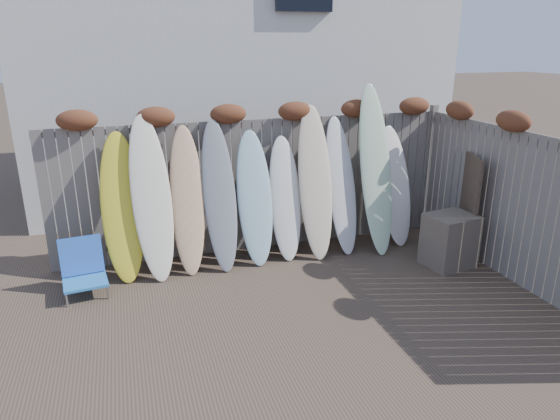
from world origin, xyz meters
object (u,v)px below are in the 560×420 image
object	(u,v)px
wooden_crate	(450,240)
lattice_panel	(465,204)
surfboard_0	(122,207)
beach_chair	(83,269)

from	to	relation	value
wooden_crate	lattice_panel	size ratio (longest dim) A/B	0.49
lattice_panel	surfboard_0	distance (m)	4.94
beach_chair	wooden_crate	xyz separation A→B (m)	(4.95, -0.71, 0.06)
beach_chair	wooden_crate	distance (m)	5.00
lattice_panel	wooden_crate	bearing A→B (deg)	-122.63
beach_chair	wooden_crate	size ratio (longest dim) A/B	0.92
beach_chair	lattice_panel	size ratio (longest dim) A/B	0.46
lattice_panel	surfboard_0	size ratio (longest dim) A/B	0.76
surfboard_0	wooden_crate	bearing A→B (deg)	-11.73
beach_chair	wooden_crate	bearing A→B (deg)	-8.15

